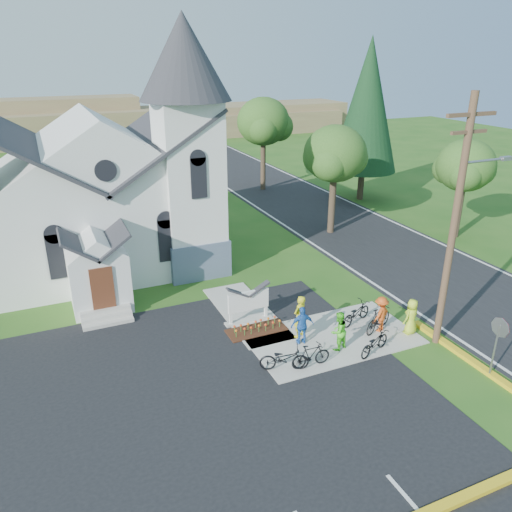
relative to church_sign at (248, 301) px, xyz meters
name	(u,v)px	position (x,y,z in m)	size (l,w,h in m)	color
ground	(307,352)	(1.20, -3.20, -1.03)	(120.00, 120.00, 0.00)	#265518
parking_lot	(144,433)	(-5.80, -5.20, -1.02)	(20.00, 16.00, 0.02)	black
road	(326,217)	(11.20, 11.80, -1.02)	(8.00, 90.00, 0.02)	black
sidewalk	(332,337)	(2.70, -2.70, -1.00)	(7.00, 4.00, 0.05)	#ADA89C
church	(107,172)	(-4.28, 9.28, 4.22)	(12.35, 12.00, 13.00)	white
church_sign	(248,301)	(0.00, 0.00, 0.00)	(2.20, 0.40, 1.70)	#ADA89C
flower_bed	(257,330)	(0.00, -0.90, -0.99)	(2.60, 1.10, 0.07)	#3B1C10
utility_pole	(456,218)	(6.56, -4.70, 4.38)	(3.45, 0.28, 10.00)	#4A3125
stop_sign	(498,335)	(6.63, -7.40, 0.75)	(0.11, 0.76, 2.48)	gray
tree_road_near	(335,154)	(9.70, 8.80, 4.18)	(4.00, 4.00, 7.05)	#33241B
tree_road_mid	(263,122)	(10.20, 20.80, 4.75)	(4.40, 4.40, 7.80)	#33241B
tree_road_far	(466,166)	(16.70, 4.80, 3.61)	(3.60, 3.60, 6.30)	#33241B
conifer	(367,106)	(16.20, 14.80, 6.36)	(5.20, 5.20, 12.40)	#33241B
distant_hills	(128,123)	(4.56, 53.13, 1.15)	(61.00, 10.00, 5.60)	brown
cyclist_0	(300,317)	(1.44, -2.08, -0.03)	(0.69, 0.45, 1.89)	gold
bike_0	(284,358)	(-0.21, -3.95, -0.49)	(0.65, 1.87, 0.98)	black
cyclist_1	(338,331)	(2.41, -3.56, -0.15)	(0.80, 0.63, 1.65)	#4AD127
bike_1	(311,355)	(0.80, -4.19, -0.49)	(0.46, 1.62, 0.97)	black
cyclist_2	(302,325)	(1.29, -2.59, -0.14)	(0.98, 0.41, 1.67)	blue
bike_2	(356,313)	(4.29, -2.09, -0.49)	(0.64, 1.84, 0.97)	black
cyclist_3	(381,314)	(4.85, -3.05, -0.18)	(1.03, 0.59, 1.59)	#CE4B16
bike_3	(378,319)	(4.77, -3.03, -0.42)	(0.53, 1.87, 1.12)	black
cyclist_4	(411,317)	(5.90, -3.75, -0.18)	(0.78, 0.50, 1.59)	#BDDD29
bike_4	(374,343)	(3.57, -4.40, -0.51)	(0.63, 1.79, 0.94)	black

